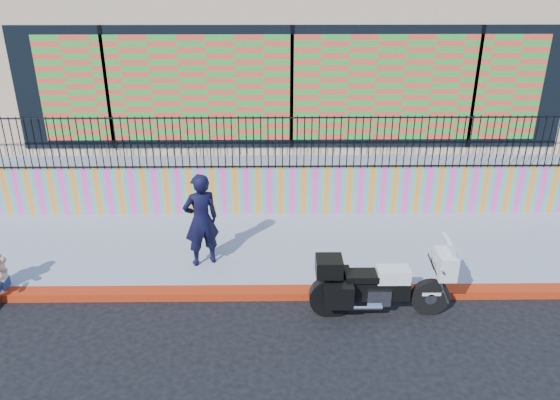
{
  "coord_description": "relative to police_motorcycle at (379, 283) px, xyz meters",
  "views": [
    {
      "loc": [
        -0.41,
        -8.27,
        5.55
      ],
      "look_at": [
        -0.3,
        1.2,
        1.37
      ],
      "focal_mm": 35.0,
      "sensor_mm": 36.0,
      "label": 1
    }
  ],
  "objects": [
    {
      "name": "ground",
      "position": [
        -1.33,
        0.53,
        -0.61
      ],
      "size": [
        90.0,
        90.0,
        0.0
      ],
      "primitive_type": "plane",
      "color": "black",
      "rests_on": "ground"
    },
    {
      "name": "red_curb",
      "position": [
        -1.33,
        0.53,
        -0.53
      ],
      "size": [
        16.0,
        0.3,
        0.15
      ],
      "primitive_type": "cube",
      "color": "#AA270C",
      "rests_on": "ground"
    },
    {
      "name": "sidewalk",
      "position": [
        -1.33,
        2.18,
        -0.53
      ],
      "size": [
        16.0,
        3.0,
        0.15
      ],
      "primitive_type": "cube",
      "color": "gray",
      "rests_on": "ground"
    },
    {
      "name": "mural_wall",
      "position": [
        -1.33,
        3.78,
        0.09
      ],
      "size": [
        16.0,
        0.2,
        1.1
      ],
      "primitive_type": "cube",
      "color": "#FF43AD",
      "rests_on": "sidewalk"
    },
    {
      "name": "metal_fence",
      "position": [
        -1.33,
        3.78,
        1.24
      ],
      "size": [
        15.8,
        0.04,
        1.2
      ],
      "primitive_type": null,
      "color": "black",
      "rests_on": "mural_wall"
    },
    {
      "name": "elevated_platform",
      "position": [
        -1.33,
        8.88,
        0.02
      ],
      "size": [
        16.0,
        10.0,
        1.25
      ],
      "primitive_type": "cube",
      "color": "gray",
      "rests_on": "ground"
    },
    {
      "name": "storefront_building",
      "position": [
        -1.33,
        8.67,
        2.64
      ],
      "size": [
        14.0,
        8.06,
        4.0
      ],
      "color": "tan",
      "rests_on": "elevated_platform"
    },
    {
      "name": "police_motorcycle",
      "position": [
        0.0,
        0.0,
        0.0
      ],
      "size": [
        2.33,
        0.77,
        1.45
      ],
      "color": "black",
      "rests_on": "ground"
    },
    {
      "name": "police_officer",
      "position": [
        -3.12,
        1.49,
        0.46
      ],
      "size": [
        0.79,
        0.67,
        1.84
      ],
      "primitive_type": "imported",
      "rotation": [
        0.0,
        0.0,
        3.55
      ],
      "color": "black",
      "rests_on": "sidewalk"
    }
  ]
}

